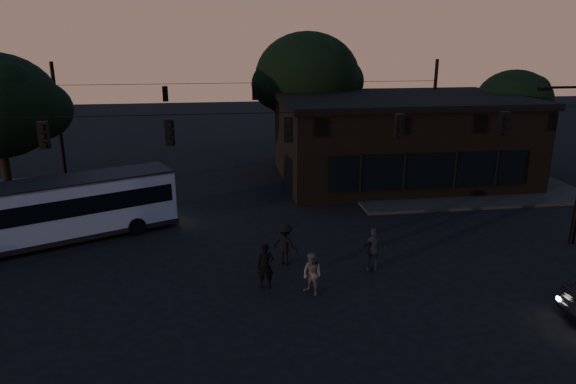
{
  "coord_description": "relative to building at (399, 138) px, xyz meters",
  "views": [
    {
      "loc": [
        -2.82,
        -15.55,
        8.96
      ],
      "look_at": [
        0.0,
        4.0,
        3.0
      ],
      "focal_mm": 32.0,
      "sensor_mm": 36.0,
      "label": 1
    }
  ],
  "objects": [
    {
      "name": "ground",
      "position": [
        -9.0,
        -15.97,
        -2.71
      ],
      "size": [
        120.0,
        120.0,
        0.0
      ],
      "primitive_type": "plane",
      "color": "black",
      "rests_on": "ground"
    },
    {
      "name": "sidewalk_far_right",
      "position": [
        3.0,
        -1.97,
        -2.63
      ],
      "size": [
        14.0,
        10.0,
        0.15
      ],
      "primitive_type": "cube",
      "color": "black",
      "rests_on": "ground"
    },
    {
      "name": "sidewalk_far_left",
      "position": [
        -23.0,
        -1.97,
        -2.63
      ],
      "size": [
        14.0,
        10.0,
        0.15
      ],
      "primitive_type": "cube",
      "color": "black",
      "rests_on": "ground"
    },
    {
      "name": "building",
      "position": [
        0.0,
        0.0,
        0.0
      ],
      "size": [
        15.4,
        10.41,
        5.4
      ],
      "color": "black",
      "rests_on": "ground"
    },
    {
      "name": "tree_behind",
      "position": [
        -5.0,
        6.03,
        3.48
      ],
      "size": [
        7.6,
        7.6,
        9.43
      ],
      "color": "black",
      "rests_on": "ground"
    },
    {
      "name": "tree_right",
      "position": [
        9.0,
        2.03,
        1.93
      ],
      "size": [
        5.2,
        5.2,
        6.86
      ],
      "color": "black",
      "rests_on": "ground"
    },
    {
      "name": "signal_rig_near",
      "position": [
        -9.0,
        -11.97,
        1.74
      ],
      "size": [
        26.24,
        0.3,
        7.5
      ],
      "color": "black",
      "rests_on": "ground"
    },
    {
      "name": "signal_rig_far",
      "position": [
        -9.0,
        4.03,
        1.5
      ],
      "size": [
        26.24,
        0.3,
        7.5
      ],
      "color": "black",
      "rests_on": "ground"
    },
    {
      "name": "bus",
      "position": [
        -18.85,
        -8.27,
        -1.11
      ],
      "size": [
        10.19,
        6.37,
        2.85
      ],
      "rotation": [
        0.0,
        0.0,
        0.43
      ],
      "color": "#8C95B2",
      "rests_on": "ground"
    },
    {
      "name": "pedestrian_a",
      "position": [
        -10.16,
        -14.24,
        -1.84
      ],
      "size": [
        0.7,
        0.52,
        1.74
      ],
      "primitive_type": "imported",
      "rotation": [
        0.0,
        0.0,
        -0.16
      ],
      "color": "black",
      "rests_on": "ground"
    },
    {
      "name": "pedestrian_b",
      "position": [
        -8.56,
        -15.0,
        -1.92
      ],
      "size": [
        0.95,
        0.97,
        1.58
      ],
      "primitive_type": "imported",
      "rotation": [
        0.0,
        0.0,
        -0.89
      ],
      "color": "#4D4846",
      "rests_on": "ground"
    },
    {
      "name": "pedestrian_c",
      "position": [
        -5.78,
        -13.39,
        -1.82
      ],
      "size": [
        1.07,
        0.5,
        1.78
      ],
      "primitive_type": "imported",
      "rotation": [
        0.0,
        0.0,
        3.21
      ],
      "color": "#292730",
      "rests_on": "ground"
    },
    {
      "name": "pedestrian_d",
      "position": [
        -9.15,
        -12.27,
        -1.83
      ],
      "size": [
        1.3,
        1.21,
        1.76
      ],
      "primitive_type": "imported",
      "rotation": [
        0.0,
        0.0,
        2.48
      ],
      "color": "black",
      "rests_on": "ground"
    }
  ]
}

